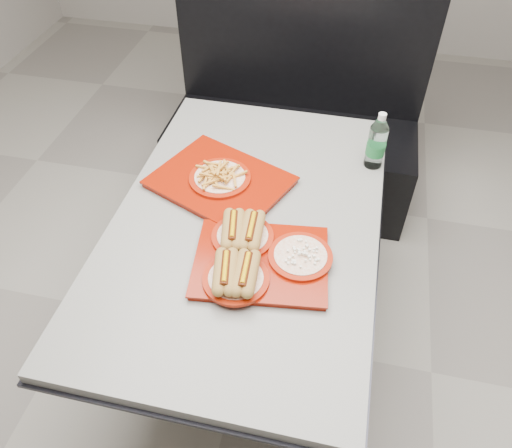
% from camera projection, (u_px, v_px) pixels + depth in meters
% --- Properties ---
extents(ground, '(6.00, 6.00, 0.00)m').
position_uv_depth(ground, '(249.00, 337.00, 2.24)').
color(ground, gray).
rests_on(ground, ground).
extents(diner_table, '(0.92, 1.42, 0.75)m').
position_uv_depth(diner_table, '(247.00, 250.00, 1.83)').
color(diner_table, black).
rests_on(diner_table, ground).
extents(booth_bench, '(1.30, 0.57, 1.35)m').
position_uv_depth(booth_bench, '(294.00, 126.00, 2.71)').
color(booth_bench, black).
rests_on(booth_bench, ground).
extents(tray_near, '(0.45, 0.38, 0.09)m').
position_uv_depth(tray_near, '(255.00, 257.00, 1.55)').
color(tray_near, maroon).
rests_on(tray_near, diner_table).
extents(tray_far, '(0.57, 0.51, 0.09)m').
position_uv_depth(tray_far, '(220.00, 179.00, 1.82)').
color(tray_far, maroon).
rests_on(tray_far, diner_table).
extents(water_bottle, '(0.07, 0.07, 0.23)m').
position_uv_depth(water_bottle, '(377.00, 144.00, 1.85)').
color(water_bottle, silver).
rests_on(water_bottle, diner_table).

